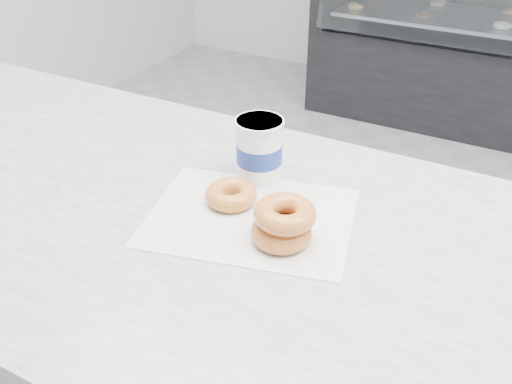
% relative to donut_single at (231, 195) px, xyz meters
% --- Properties ---
extents(wax_paper, '(0.39, 0.33, 0.00)m').
position_rel_donut_single_xyz_m(wax_paper, '(0.05, -0.02, -0.02)').
color(wax_paper, silver).
rests_on(wax_paper, counter).
extents(donut_single, '(0.12, 0.12, 0.03)m').
position_rel_donut_single_xyz_m(donut_single, '(0.00, 0.00, 0.00)').
color(donut_single, orange).
rests_on(donut_single, wax_paper).
extents(donut_stack, '(0.11, 0.11, 0.07)m').
position_rel_donut_single_xyz_m(donut_stack, '(0.13, -0.06, 0.02)').
color(donut_stack, orange).
rests_on(donut_stack, wax_paper).
extents(coffee_cup, '(0.11, 0.11, 0.12)m').
position_rel_donut_single_xyz_m(coffee_cup, '(0.00, 0.10, 0.04)').
color(coffee_cup, white).
rests_on(coffee_cup, counter).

